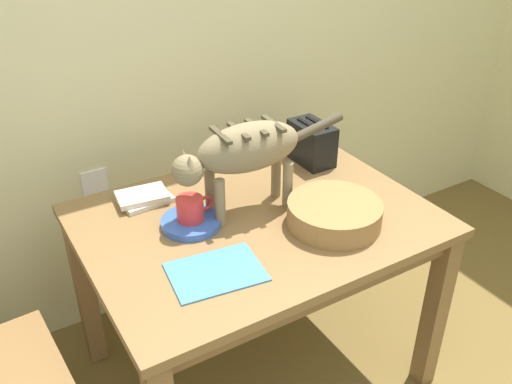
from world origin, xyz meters
TOP-DOWN VIEW (x-y plane):
  - wall_rear at (-0.00, 1.66)m, footprint 4.59×0.11m
  - dining_table at (-0.09, 0.96)m, footprint 1.20×0.91m
  - cat at (-0.11, 1.02)m, footprint 0.66×0.17m
  - saucer_bowl at (-0.31, 1.03)m, footprint 0.21×0.21m
  - coffee_mug at (-0.31, 1.03)m, footprint 0.13×0.09m
  - magazine at (-0.36, 0.75)m, footprint 0.30×0.24m
  - book_stack at (-0.40, 1.26)m, footprint 0.20×0.14m
  - wicker_basket at (0.11, 0.78)m, footprint 0.32×0.32m
  - toaster at (0.32, 1.21)m, footprint 0.12×0.20m

SIDE VIEW (x-z plane):
  - dining_table at x=-0.09m, z-range 0.28..1.03m
  - magazine at x=-0.36m, z-range 0.75..0.75m
  - saucer_bowl at x=-0.31m, z-range 0.75..0.78m
  - book_stack at x=-0.40m, z-range 0.75..0.79m
  - wicker_basket at x=0.11m, z-range 0.75..0.83m
  - coffee_mug at x=-0.31m, z-range 0.78..0.86m
  - toaster at x=0.32m, z-range 0.75..0.92m
  - cat at x=-0.11m, z-range 0.82..1.15m
  - wall_rear at x=0.00m, z-range 0.00..2.50m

